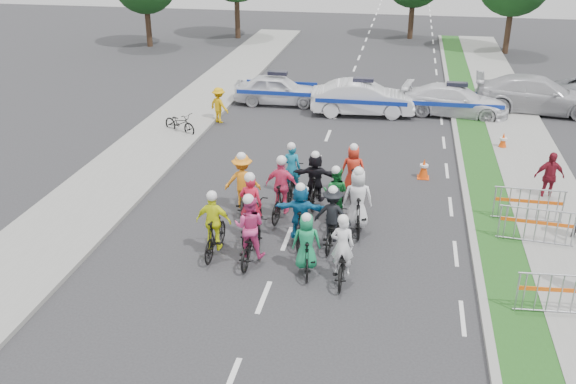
% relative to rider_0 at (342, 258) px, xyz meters
% --- Properties ---
extents(ground, '(90.00, 90.00, 0.00)m').
position_rel_rider_0_xyz_m(ground, '(-1.72, -1.16, -0.60)').
color(ground, '#28282B').
rests_on(ground, ground).
extents(curb_right, '(0.20, 60.00, 0.12)m').
position_rel_rider_0_xyz_m(curb_right, '(3.38, 3.84, -0.54)').
color(curb_right, gray).
rests_on(curb_right, ground).
extents(grass_strip, '(1.20, 60.00, 0.11)m').
position_rel_rider_0_xyz_m(grass_strip, '(4.08, 3.84, -0.55)').
color(grass_strip, '#1F4616').
rests_on(grass_strip, ground).
extents(sidewalk_right, '(2.40, 60.00, 0.13)m').
position_rel_rider_0_xyz_m(sidewalk_right, '(5.88, 3.84, -0.54)').
color(sidewalk_right, gray).
rests_on(sidewalk_right, ground).
extents(sidewalk_left, '(3.00, 60.00, 0.13)m').
position_rel_rider_0_xyz_m(sidewalk_left, '(-8.22, 3.84, -0.54)').
color(sidewalk_left, gray).
rests_on(sidewalk_left, ground).
extents(rider_0, '(0.68, 1.81, 1.83)m').
position_rel_rider_0_xyz_m(rider_0, '(0.00, 0.00, 0.00)').
color(rider_0, black).
rests_on(rider_0, ground).
extents(rider_1, '(0.79, 1.67, 1.70)m').
position_rel_rider_0_xyz_m(rider_1, '(-0.91, 0.17, 0.06)').
color(rider_1, black).
rests_on(rider_1, ground).
extents(rider_2, '(0.81, 1.90, 1.94)m').
position_rel_rider_0_xyz_m(rider_2, '(-2.44, 0.49, 0.11)').
color(rider_2, black).
rests_on(rider_2, ground).
extents(rider_3, '(0.95, 1.80, 1.88)m').
position_rel_rider_0_xyz_m(rider_3, '(-3.44, 0.64, 0.12)').
color(rider_3, black).
rests_on(rider_3, ground).
extents(rider_4, '(1.04, 1.81, 1.81)m').
position_rel_rider_0_xyz_m(rider_4, '(-0.45, 1.69, 0.10)').
color(rider_4, black).
rests_on(rider_4, ground).
extents(rider_5, '(1.45, 1.74, 1.81)m').
position_rel_rider_0_xyz_m(rider_5, '(-1.32, 1.73, 0.16)').
color(rider_5, black).
rests_on(rider_5, ground).
extents(rider_6, '(0.73, 1.99, 2.02)m').
position_rel_rider_0_xyz_m(rider_6, '(-2.70, 1.72, 0.06)').
color(rider_6, black).
rests_on(rider_6, ground).
extents(rider_7, '(0.92, 1.97, 2.00)m').
position_rel_rider_0_xyz_m(rider_7, '(0.14, 2.68, 0.17)').
color(rider_7, black).
rests_on(rider_7, ground).
extents(rider_8, '(0.85, 1.82, 1.79)m').
position_rel_rider_0_xyz_m(rider_8, '(-0.54, 3.17, 0.06)').
color(rider_8, black).
rests_on(rider_8, ground).
extents(rider_9, '(1.05, 1.95, 2.00)m').
position_rel_rider_0_xyz_m(rider_9, '(-2.12, 3.16, 0.16)').
color(rider_9, black).
rests_on(rider_9, ground).
extents(rider_10, '(1.17, 2.00, 1.95)m').
position_rel_rider_0_xyz_m(rider_10, '(-3.35, 3.34, 0.15)').
color(rider_10, black).
rests_on(rider_10, ground).
extents(rider_11, '(1.44, 1.72, 1.80)m').
position_rel_rider_0_xyz_m(rider_11, '(-1.29, 4.22, 0.16)').
color(rider_11, black).
rests_on(rider_11, ground).
extents(rider_12, '(0.71, 1.82, 1.83)m').
position_rel_rider_0_xyz_m(rider_12, '(-2.12, 4.78, 0.00)').
color(rider_12, black).
rests_on(rider_12, ground).
extents(rider_13, '(0.79, 1.76, 1.82)m').
position_rel_rider_0_xyz_m(rider_13, '(-0.21, 5.08, 0.10)').
color(rider_13, black).
rests_on(rider_13, ground).
extents(police_car_0, '(4.13, 1.83, 1.38)m').
position_rel_rider_0_xyz_m(police_car_0, '(-4.64, 15.01, 0.09)').
color(police_car_0, silver).
rests_on(police_car_0, ground).
extents(police_car_1, '(4.67, 2.01, 1.50)m').
position_rel_rider_0_xyz_m(police_car_1, '(-0.61, 14.02, 0.14)').
color(police_car_1, silver).
rests_on(police_car_1, ground).
extents(police_car_2, '(4.84, 2.58, 1.33)m').
position_rel_rider_0_xyz_m(police_car_2, '(3.44, 14.66, 0.06)').
color(police_car_2, silver).
rests_on(police_car_2, ground).
extents(civilian_sedan, '(5.67, 2.70, 1.60)m').
position_rel_rider_0_xyz_m(civilian_sedan, '(7.08, 15.86, 0.19)').
color(civilian_sedan, '#B6B6BB').
rests_on(civilian_sedan, ground).
extents(spectator_2, '(1.01, 0.58, 1.62)m').
position_rel_rider_0_xyz_m(spectator_2, '(5.84, 5.85, 0.21)').
color(spectator_2, maroon).
rests_on(spectator_2, ground).
extents(marshal_hiviz, '(1.14, 0.99, 1.53)m').
position_rel_rider_0_xyz_m(marshal_hiviz, '(-6.54, 11.75, 0.16)').
color(marshal_hiviz, '#DAA00B').
rests_on(marshal_hiviz, ground).
extents(barrier_0, '(2.03, 0.65, 1.12)m').
position_rel_rider_0_xyz_m(barrier_0, '(4.98, -0.73, -0.04)').
color(barrier_0, '#A5A8AD').
rests_on(barrier_0, ground).
extents(barrier_1, '(2.04, 0.69, 1.12)m').
position_rel_rider_0_xyz_m(barrier_1, '(4.98, 2.68, -0.04)').
color(barrier_1, '#A5A8AD').
rests_on(barrier_1, ground).
extents(barrier_2, '(2.00, 0.52, 1.12)m').
position_rel_rider_0_xyz_m(barrier_2, '(4.98, 4.05, -0.04)').
color(barrier_2, '#A5A8AD').
rests_on(barrier_2, ground).
extents(cone_0, '(0.40, 0.40, 0.70)m').
position_rel_rider_0_xyz_m(cone_0, '(2.05, 7.03, -0.26)').
color(cone_0, '#F24C0C').
rests_on(cone_0, ground).
extents(cone_1, '(0.40, 0.40, 0.70)m').
position_rel_rider_0_xyz_m(cone_1, '(5.03, 10.40, -0.26)').
color(cone_1, '#F24C0C').
rests_on(cone_1, ground).
extents(parked_bike, '(1.78, 1.32, 0.89)m').
position_rel_rider_0_xyz_m(parked_bike, '(-7.71, 10.00, -0.16)').
color(parked_bike, black).
rests_on(parked_bike, ground).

